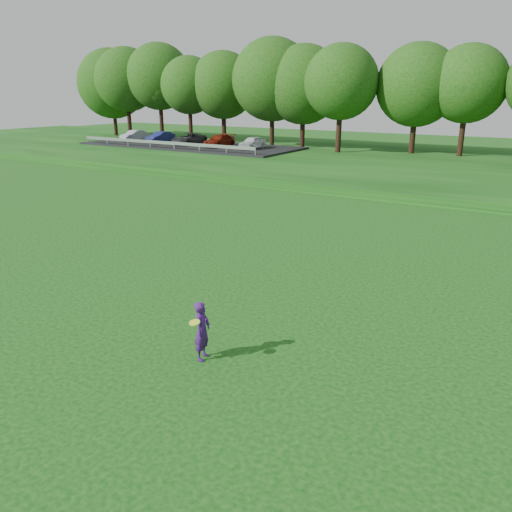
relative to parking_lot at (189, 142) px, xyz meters
The scene contains 6 objects.
ground 40.55m from the parking_lot, 54.03° to the right, with size 140.00×140.00×0.00m, color #0B3E0D.
berm 23.85m from the parking_lot, ahead, with size 130.00×30.00×0.60m, color #0B3E0D.
walking_path 27.06m from the parking_lot, 28.28° to the right, with size 130.00×1.60×0.04m, color gray.
treeline 25.37m from the parking_lot, 12.29° to the left, with size 104.00×7.00×15.00m, color #113D0E, non-canonical shape.
parking_lot is the anchor object (origin of this frame).
woman 43.75m from the parking_lot, 50.36° to the right, with size 0.48×0.79×1.46m.
Camera 1 is at (10.80, -9.22, 6.08)m, focal length 35.00 mm.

